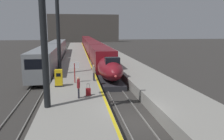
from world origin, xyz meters
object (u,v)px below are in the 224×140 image
(station_column_near, at_px, (43,16))
(rolling_suitcase, at_px, (88,92))
(regional_train_adjacent, at_px, (53,53))
(passenger_near_edge, at_px, (78,86))
(departure_info_board, at_px, (75,68))
(highspeed_train_main, at_px, (91,46))
(passenger_mid_platform, at_px, (94,71))
(ticket_machine_yellow, at_px, (59,79))
(station_column_mid, at_px, (58,22))

(station_column_near, height_order, rolling_suitcase, station_column_near)
(regional_train_adjacent, bearing_deg, rolling_suitcase, -78.17)
(passenger_near_edge, distance_m, departure_info_board, 5.26)
(highspeed_train_main, relative_size, passenger_near_edge, 45.19)
(passenger_mid_platform, relative_size, ticket_machine_yellow, 1.06)
(regional_train_adjacent, bearing_deg, station_column_mid, -81.63)
(passenger_mid_platform, xyz_separation_m, rolling_suitcase, (-0.86, -5.27, -0.69))
(highspeed_train_main, distance_m, passenger_mid_platform, 36.19)
(passenger_mid_platform, bearing_deg, passenger_near_edge, -105.58)
(highspeed_train_main, bearing_deg, passenger_mid_platform, -93.34)
(passenger_near_edge, xyz_separation_m, ticket_machine_yellow, (-1.80, 4.00, -0.25))
(station_column_mid, xyz_separation_m, passenger_near_edge, (2.15, -10.14, -5.12))
(station_column_near, distance_m, station_column_mid, 11.86)
(station_column_near, relative_size, departure_info_board, 4.78)
(highspeed_train_main, bearing_deg, station_column_mid, -100.49)
(passenger_mid_platform, bearing_deg, rolling_suitcase, -99.28)
(station_column_near, xyz_separation_m, ticket_machine_yellow, (0.30, 5.72, -5.40))
(highspeed_train_main, height_order, ticket_machine_yellow, highspeed_train_main)
(station_column_mid, bearing_deg, passenger_near_edge, -78.00)
(station_column_near, bearing_deg, highspeed_train_main, 82.38)
(passenger_near_edge, relative_size, rolling_suitcase, 1.72)
(highspeed_train_main, distance_m, ticket_machine_yellow, 38.40)
(station_column_near, distance_m, passenger_near_edge, 5.83)
(station_column_near, relative_size, station_column_mid, 0.99)
(station_column_near, relative_size, ticket_machine_yellow, 6.34)
(passenger_near_edge, distance_m, ticket_machine_yellow, 4.40)
(station_column_near, xyz_separation_m, passenger_mid_platform, (3.74, 7.58, -5.15))
(passenger_mid_platform, bearing_deg, station_column_near, -116.23)
(station_column_mid, relative_size, passenger_mid_platform, 6.09)
(passenger_near_edge, height_order, departure_info_board, departure_info_board)
(highspeed_train_main, relative_size, ticket_machine_yellow, 47.73)
(regional_train_adjacent, relative_size, rolling_suitcase, 37.27)
(regional_train_adjacent, relative_size, ticket_machine_yellow, 22.87)
(passenger_mid_platform, height_order, rolling_suitcase, passenger_mid_platform)
(highspeed_train_main, bearing_deg, ticket_machine_yellow, -98.31)
(rolling_suitcase, relative_size, ticket_machine_yellow, 0.61)
(station_column_near, height_order, ticket_machine_yellow, station_column_near)
(regional_train_adjacent, relative_size, passenger_near_edge, 21.66)
(station_column_near, relative_size, passenger_mid_platform, 6.00)
(regional_train_adjacent, relative_size, station_column_near, 3.61)
(rolling_suitcase, bearing_deg, passenger_mid_platform, 80.72)
(passenger_mid_platform, relative_size, departure_info_board, 0.80)
(passenger_near_edge, bearing_deg, departure_info_board, 93.64)
(passenger_near_edge, bearing_deg, regional_train_adjacent, 99.85)
(departure_info_board, bearing_deg, station_column_mid, 110.35)
(station_column_mid, height_order, ticket_machine_yellow, station_column_mid)
(rolling_suitcase, xyz_separation_m, ticket_machine_yellow, (-2.58, 3.41, 0.44))
(passenger_near_edge, bearing_deg, station_column_near, -140.71)
(ticket_machine_yellow, distance_m, departure_info_board, 2.06)
(highspeed_train_main, relative_size, rolling_suitcase, 77.77)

